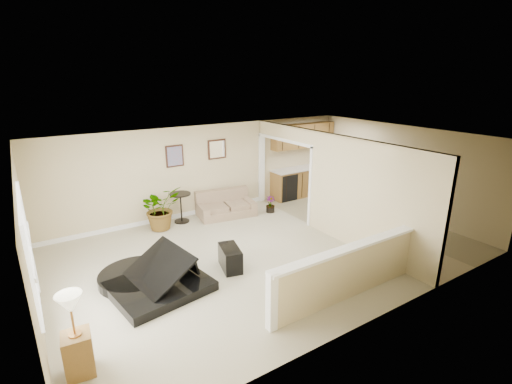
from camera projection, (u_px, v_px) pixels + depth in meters
floor at (267, 250)px, 8.42m from camera, size 9.00×9.00×0.00m
back_wall at (208, 169)px, 10.44m from camera, size 9.00×0.04×2.50m
front_wall at (379, 250)px, 5.63m from camera, size 9.00×0.04×2.50m
left_wall at (28, 248)px, 5.72m from camera, size 0.04×6.00×2.50m
right_wall at (400, 170)px, 10.36m from camera, size 0.04×6.00×2.50m
ceiling at (268, 141)px, 7.66m from camera, size 9.00×6.00×0.04m
kitchen_vinyl at (363, 221)px, 10.04m from camera, size 2.70×6.00×0.01m
interior_partition at (322, 184)px, 9.18m from camera, size 0.18×5.99×2.50m
pony_half_wall at (346, 272)px, 6.45m from camera, size 3.42×0.22×1.00m
left_window at (28, 248)px, 5.26m from camera, size 0.05×2.15×1.45m
wall_art_left at (175, 156)px, 9.78m from camera, size 0.48×0.04×0.58m
wall_mirror at (217, 149)px, 10.41m from camera, size 0.55×0.04×0.55m
kitchen_cabinets at (301, 169)px, 11.99m from camera, size 2.36×0.65×2.33m
piano at (152, 256)px, 6.75m from camera, size 2.11×2.15×1.56m
piano_bench at (230, 258)px, 7.56m from camera, size 0.51×0.76×0.46m
loveseat at (225, 203)px, 10.44m from camera, size 1.69×1.11×0.89m
accent_table at (181, 204)px, 9.87m from camera, size 0.55×0.55×0.80m
palm_plant at (160, 208)px, 9.43m from camera, size 1.18×1.08×1.12m
small_plant at (270, 205)px, 10.67m from camera, size 0.30×0.30×0.47m
lamp_stand at (76, 341)px, 4.79m from camera, size 0.39×0.39×1.21m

